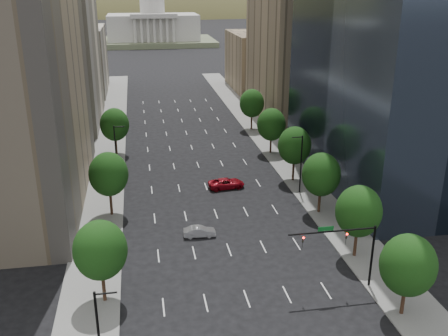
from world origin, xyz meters
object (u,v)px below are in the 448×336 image
car_silver (200,232)px  car_red_far (226,183)px  capitol (153,27)px  traffic_signal (350,244)px

car_silver → car_red_far: size_ratio=0.73×
capitol → car_silver: 205.97m
traffic_signal → car_silver: (-13.54, 13.91, -4.51)m
traffic_signal → capitol: bearing=92.7°
traffic_signal → car_silver: bearing=134.2°
traffic_signal → capitol: size_ratio=0.15×
car_silver → car_red_far: bearing=-19.5°
capitol → car_red_far: capitol is taller
traffic_signal → car_red_far: 30.12m
capitol → car_silver: capitol is taller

